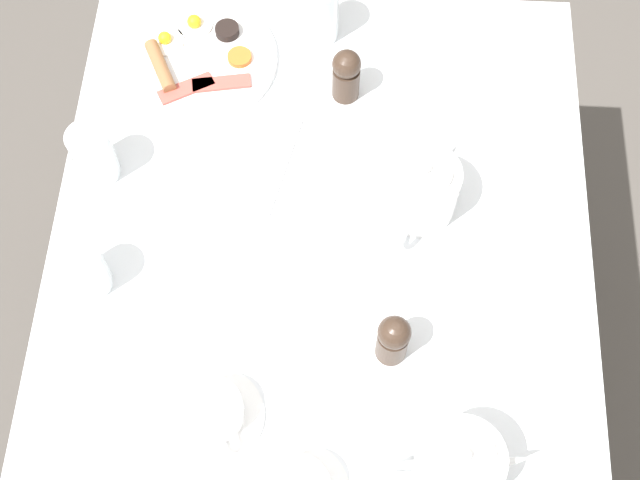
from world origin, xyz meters
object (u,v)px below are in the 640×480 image
(teapot_far, at_px, (421,190))
(knife_by_plate, at_px, (283,165))
(teapot_near, at_px, (457,466))
(salt_grinder, at_px, (393,339))
(water_glass_tall, at_px, (93,155))
(breakfast_plate, at_px, (198,58))
(pepper_grinder, at_px, (346,74))
(teacup_with_saucer_left, at_px, (213,412))
(wine_glass_spare, at_px, (319,11))
(fork_by_plate, at_px, (235,273))
(water_glass_short, at_px, (85,270))

(teapot_far, bearing_deg, knife_by_plate, 93.59)
(teapot_near, height_order, salt_grinder, teapot_near)
(water_glass_tall, bearing_deg, breakfast_plate, -30.20)
(pepper_grinder, bearing_deg, knife_by_plate, 147.23)
(teapot_near, height_order, teacup_with_saucer_left, teapot_near)
(wine_glass_spare, distance_m, fork_by_plate, 0.52)
(breakfast_plate, height_order, fork_by_plate, breakfast_plate)
(pepper_grinder, distance_m, knife_by_plate, 0.20)
(teapot_near, distance_m, pepper_grinder, 0.70)
(breakfast_plate, bearing_deg, fork_by_plate, -165.70)
(wine_glass_spare, xyz_separation_m, knife_by_plate, (-0.29, 0.05, -0.06))
(teapot_near, distance_m, knife_by_plate, 0.59)
(pepper_grinder, bearing_deg, wine_glass_spare, 22.32)
(teapot_near, bearing_deg, water_glass_tall, 134.24)
(water_glass_tall, height_order, fork_by_plate, water_glass_tall)
(teapot_far, relative_size, water_glass_short, 2.11)
(teacup_with_saucer_left, distance_m, pepper_grinder, 0.63)
(fork_by_plate, bearing_deg, knife_by_plate, -17.33)
(teapot_near, bearing_deg, teapot_far, 89.95)
(water_glass_tall, distance_m, wine_glass_spare, 0.48)
(breakfast_plate, height_order, wine_glass_spare, wine_glass_spare)
(wine_glass_spare, distance_m, salt_grinder, 0.64)
(teapot_far, height_order, teacup_with_saucer_left, teapot_far)
(teapot_far, xyz_separation_m, knife_by_plate, (0.07, 0.23, -0.05))
(teapot_near, bearing_deg, water_glass_short, 147.73)
(salt_grinder, bearing_deg, teapot_near, -152.89)
(fork_by_plate, bearing_deg, salt_grinder, -115.25)
(fork_by_plate, bearing_deg, pepper_grinder, -24.50)
(teapot_near, distance_m, water_glass_short, 0.65)
(teapot_far, bearing_deg, wine_glass_spare, 46.90)
(teapot_far, xyz_separation_m, teacup_with_saucer_left, (-0.38, 0.31, -0.03))
(teacup_with_saucer_left, distance_m, water_glass_tall, 0.49)
(teapot_far, xyz_separation_m, water_glass_tall, (0.04, 0.55, 0.00))
(teapot_near, height_order, water_glass_tall, teapot_near)
(teacup_with_saucer_left, xyz_separation_m, water_glass_tall, (0.42, 0.24, 0.03))
(breakfast_plate, relative_size, knife_by_plate, 1.42)
(water_glass_tall, distance_m, water_glass_short, 0.21)
(water_glass_short, relative_size, salt_grinder, 0.88)
(teacup_with_saucer_left, xyz_separation_m, water_glass_short, (0.21, 0.22, 0.02))
(teapot_far, bearing_deg, water_glass_short, 127.22)
(breakfast_plate, bearing_deg, water_glass_short, 164.77)
(teapot_near, xyz_separation_m, teapot_far, (0.45, 0.05, 0.00))
(teapot_far, relative_size, teacup_with_saucer_left, 1.39)
(teapot_far, height_order, wine_glass_spare, teapot_far)
(water_glass_tall, bearing_deg, salt_grinder, -120.61)
(teapot_near, bearing_deg, fork_by_plate, 132.06)
(fork_by_plate, xyz_separation_m, knife_by_plate, (0.21, -0.06, 0.00))
(fork_by_plate, relative_size, knife_by_plate, 0.71)
(knife_by_plate, bearing_deg, teapot_far, -105.75)
(teapot_near, bearing_deg, pepper_grinder, 98.54)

